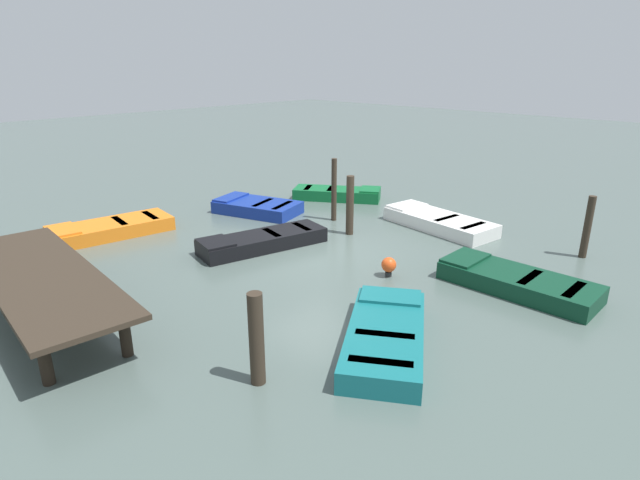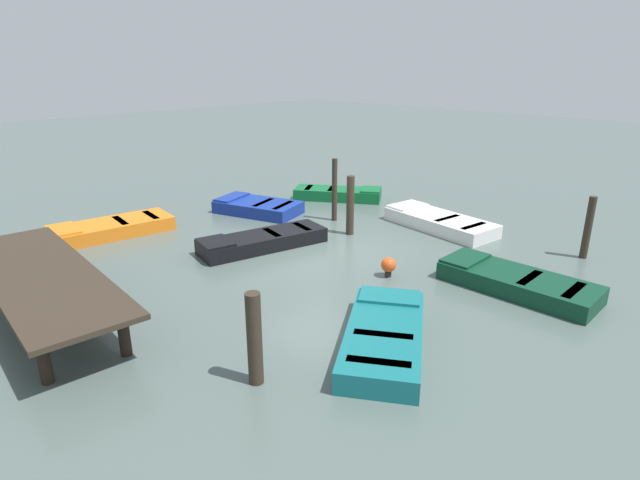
# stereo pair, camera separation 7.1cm
# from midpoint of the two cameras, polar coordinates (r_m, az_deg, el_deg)

# --- Properties ---
(ground_plane) EXTENTS (80.00, 80.00, 0.00)m
(ground_plane) POSITION_cam_midpoint_polar(r_m,az_deg,el_deg) (13.88, 0.15, -1.36)
(ground_plane) COLOR #4C5B56
(dock_segment) EXTENTS (6.32, 2.38, 0.95)m
(dock_segment) POSITION_cam_midpoint_polar(r_m,az_deg,el_deg) (11.57, -28.36, -3.67)
(dock_segment) COLOR #33281E
(dock_segment) RESTS_ON ground_plane
(rowboat_orange) EXTENTS (1.83, 3.54, 0.46)m
(rowboat_orange) POSITION_cam_midpoint_polar(r_m,az_deg,el_deg) (16.38, -22.05, 1.25)
(rowboat_orange) COLOR orange
(rowboat_orange) RESTS_ON ground_plane
(rowboat_green) EXTENTS (3.24, 2.61, 0.46)m
(rowboat_green) POSITION_cam_midpoint_polar(r_m,az_deg,el_deg) (19.15, 2.17, 5.17)
(rowboat_green) COLOR #0F602D
(rowboat_green) RESTS_ON ground_plane
(rowboat_dark_green) EXTENTS (3.38, 1.33, 0.46)m
(rowboat_dark_green) POSITION_cam_midpoint_polar(r_m,az_deg,el_deg) (12.39, 21.11, -4.31)
(rowboat_dark_green) COLOR #0C3823
(rowboat_dark_green) RESTS_ON ground_plane
(rowboat_black) EXTENTS (1.86, 3.70, 0.46)m
(rowboat_black) POSITION_cam_midpoint_polar(r_m,az_deg,el_deg) (14.21, -6.28, -0.05)
(rowboat_black) COLOR black
(rowboat_black) RESTS_ON ground_plane
(rowboat_teal) EXTENTS (2.84, 3.40, 0.46)m
(rowboat_teal) POSITION_cam_midpoint_polar(r_m,az_deg,el_deg) (9.49, 7.34, -10.49)
(rowboat_teal) COLOR #14666B
(rowboat_teal) RESTS_ON ground_plane
(rowboat_white) EXTENTS (3.65, 1.86, 0.46)m
(rowboat_white) POSITION_cam_midpoint_polar(r_m,az_deg,el_deg) (16.22, 13.20, 2.02)
(rowboat_white) COLOR silver
(rowboat_white) RESTS_ON ground_plane
(rowboat_blue) EXTENTS (3.09, 2.24, 0.46)m
(rowboat_blue) POSITION_cam_midpoint_polar(r_m,az_deg,el_deg) (17.52, -6.82, 3.70)
(rowboat_blue) COLOR navy
(rowboat_blue) RESTS_ON ground_plane
(mooring_piling_near_right) EXTENTS (0.24, 0.24, 1.58)m
(mooring_piling_near_right) POSITION_cam_midpoint_polar(r_m,az_deg,el_deg) (8.24, -7.04, -10.85)
(mooring_piling_near_right) COLOR #33281E
(mooring_piling_near_right) RESTS_ON ground_plane
(mooring_piling_mid_left) EXTENTS (0.23, 0.23, 1.76)m
(mooring_piling_mid_left) POSITION_cam_midpoint_polar(r_m,az_deg,el_deg) (15.09, 3.51, 3.84)
(mooring_piling_mid_left) COLOR #33281E
(mooring_piling_mid_left) RESTS_ON ground_plane
(mooring_piling_far_right) EXTENTS (0.19, 0.19, 1.66)m
(mooring_piling_far_right) POSITION_cam_midpoint_polar(r_m,az_deg,el_deg) (14.94, 27.73, 1.22)
(mooring_piling_far_right) COLOR #33281E
(mooring_piling_far_right) RESTS_ON ground_plane
(mooring_piling_near_left) EXTENTS (0.17, 0.17, 2.01)m
(mooring_piling_near_left) POSITION_cam_midpoint_polar(r_m,az_deg,el_deg) (16.40, 1.75, 5.58)
(mooring_piling_near_left) COLOR #33281E
(mooring_piling_near_left) RESTS_ON ground_plane
(marker_buoy) EXTENTS (0.36, 0.36, 0.48)m
(marker_buoy) POSITION_cam_midpoint_polar(r_m,az_deg,el_deg) (12.36, 7.77, -2.81)
(marker_buoy) COLOR #262626
(marker_buoy) RESTS_ON ground_plane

